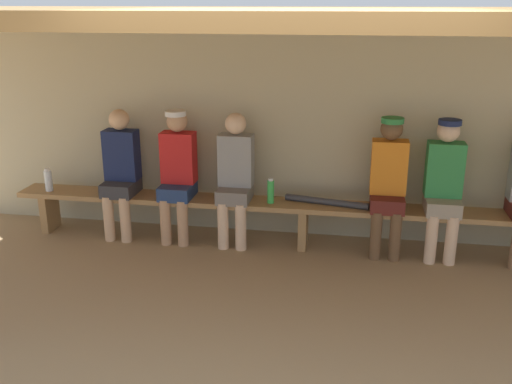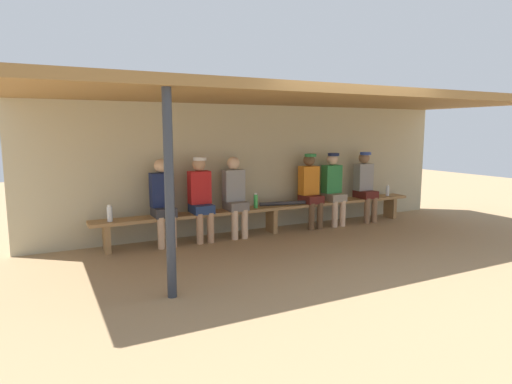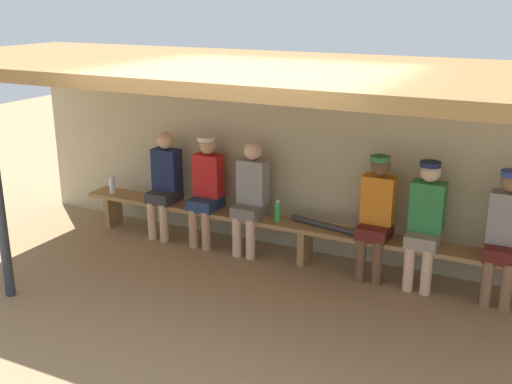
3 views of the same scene
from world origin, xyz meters
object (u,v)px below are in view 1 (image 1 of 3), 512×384
(player_middle, at_px, (177,170))
(player_leftmost, at_px, (235,174))
(player_near_post, at_px, (444,183))
(baseball_bat, at_px, (326,202))
(player_in_blue, at_px, (121,168))
(water_bottle_blue, at_px, (48,180))
(water_bottle_orange, at_px, (271,191))
(bench, at_px, (304,210))
(player_with_sunglasses, at_px, (388,180))

(player_middle, bearing_deg, player_leftmost, -0.05)
(player_near_post, relative_size, baseball_bat, 1.60)
(player_in_blue, distance_m, water_bottle_blue, 0.81)
(water_bottle_blue, bearing_deg, player_leftmost, 1.43)
(player_leftmost, xyz_separation_m, player_middle, (-0.60, 0.00, 0.02))
(player_leftmost, relative_size, baseball_bat, 1.59)
(player_leftmost, distance_m, water_bottle_orange, 0.40)
(baseball_bat, bearing_deg, player_in_blue, -168.49)
(bench, xyz_separation_m, water_bottle_blue, (-2.70, -0.05, 0.19))
(player_leftmost, bearing_deg, water_bottle_blue, -178.57)
(bench, xyz_separation_m, player_with_sunglasses, (0.80, 0.00, 0.36))
(player_leftmost, height_order, player_middle, player_middle)
(player_in_blue, bearing_deg, water_bottle_blue, -176.40)
(player_with_sunglasses, relative_size, water_bottle_orange, 5.29)
(water_bottle_orange, distance_m, water_bottle_blue, 2.37)
(water_bottle_orange, bearing_deg, baseball_bat, 3.55)
(player_middle, bearing_deg, player_in_blue, -179.95)
(bench, relative_size, player_middle, 4.46)
(bench, bearing_deg, water_bottle_orange, -174.07)
(player_in_blue, bearing_deg, player_leftmost, 0.00)
(player_in_blue, distance_m, player_middle, 0.61)
(player_with_sunglasses, height_order, water_bottle_blue, player_with_sunglasses)
(player_near_post, distance_m, water_bottle_blue, 4.02)
(player_near_post, xyz_separation_m, baseball_bat, (-1.09, -0.00, -0.25))
(player_in_blue, relative_size, player_with_sunglasses, 0.99)
(player_with_sunglasses, bearing_deg, player_near_post, 0.00)
(player_middle, distance_m, player_near_post, 2.61)
(bench, distance_m, water_bottle_blue, 2.70)
(player_with_sunglasses, xyz_separation_m, player_middle, (-2.09, 0.00, 0.00))
(player_middle, distance_m, water_bottle_orange, 0.98)
(player_leftmost, relative_size, water_bottle_orange, 5.25)
(bench, distance_m, baseball_bat, 0.25)
(bench, bearing_deg, player_in_blue, 179.91)
(bench, bearing_deg, player_leftmost, 179.75)
(player_with_sunglasses, xyz_separation_m, water_bottle_orange, (-1.13, -0.04, -0.17))
(player_near_post, height_order, water_bottle_blue, player_near_post)
(baseball_bat, bearing_deg, water_bottle_orange, -164.86)
(bench, bearing_deg, player_near_post, 0.16)
(player_leftmost, distance_m, player_in_blue, 1.21)
(player_leftmost, xyz_separation_m, baseball_bat, (0.92, -0.00, -0.24))
(water_bottle_orange, bearing_deg, bench, 5.93)
(player_middle, relative_size, baseball_bat, 1.60)
(bench, bearing_deg, water_bottle_blue, -179.00)
(player_leftmost, xyz_separation_m, player_in_blue, (-1.21, 0.00, 0.00))
(player_leftmost, bearing_deg, player_middle, 179.95)
(player_with_sunglasses, height_order, baseball_bat, player_with_sunglasses)
(player_near_post, xyz_separation_m, water_bottle_blue, (-4.01, -0.05, -0.17))
(player_leftmost, distance_m, player_middle, 0.60)
(player_in_blue, height_order, water_bottle_orange, player_in_blue)
(player_leftmost, height_order, water_bottle_blue, player_leftmost)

